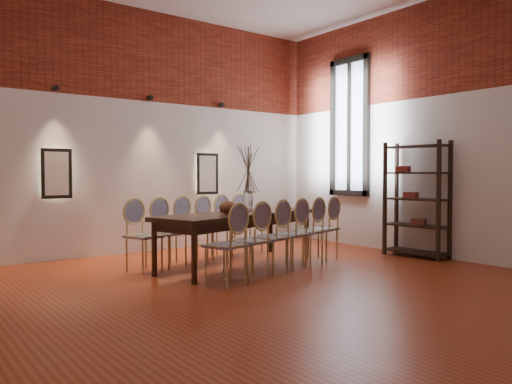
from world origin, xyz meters
TOP-DOWN VIEW (x-y plane):
  - floor at (0.00, 0.00)m, footprint 7.00×7.00m
  - wall_back at (0.00, 3.55)m, footprint 7.00×0.10m
  - wall_right at (3.55, 0.00)m, footprint 0.10×7.00m
  - brick_band_back at (0.00, 3.48)m, footprint 7.00×0.02m
  - brick_band_right at (3.48, 0.00)m, footprint 0.02×7.00m
  - niche_left at (-1.30, 3.45)m, footprint 0.36×0.06m
  - niche_right at (1.30, 3.45)m, footprint 0.36×0.06m
  - spot_fixture_left at (-1.30, 3.42)m, footprint 0.08×0.10m
  - spot_fixture_mid at (0.20, 3.42)m, footprint 0.08×0.10m
  - spot_fixture_right at (1.60, 3.42)m, footprint 0.08×0.10m
  - window_glass at (3.46, 2.00)m, footprint 0.02×0.78m
  - window_frame at (3.44, 2.00)m, footprint 0.08×0.90m
  - window_mullion at (3.44, 2.00)m, footprint 0.06×0.06m
  - dining_table at (0.66, 1.53)m, footprint 2.80×1.54m
  - chair_near_a at (-0.23, 0.55)m, footprint 0.54×0.54m
  - chair_near_b at (0.20, 0.67)m, footprint 0.54×0.54m
  - chair_near_c at (0.63, 0.79)m, footprint 0.54×0.54m
  - chair_near_d at (1.06, 0.91)m, footprint 0.54×0.54m
  - chair_near_e at (1.49, 1.02)m, footprint 0.54×0.54m
  - chair_near_f at (1.92, 1.14)m, footprint 0.54×0.54m
  - chair_far_a at (-0.61, 1.91)m, footprint 0.54×0.54m
  - chair_far_b at (-0.18, 2.03)m, footprint 0.54×0.54m
  - chair_far_c at (0.25, 2.15)m, footprint 0.54×0.54m
  - chair_far_d at (0.68, 2.27)m, footprint 0.54×0.54m
  - chair_far_e at (1.11, 2.39)m, footprint 0.54×0.54m
  - chair_far_f at (1.54, 2.51)m, footprint 0.54×0.54m
  - vase at (0.86, 1.59)m, footprint 0.14×0.14m
  - dried_branches at (0.86, 1.59)m, footprint 0.50×0.50m
  - bowl at (0.38, 1.40)m, footprint 0.24×0.24m
  - book at (0.58, 1.63)m, footprint 0.30×0.24m
  - shelving_rack at (3.28, 0.45)m, footprint 0.43×1.02m

SIDE VIEW (x-z plane):
  - floor at x=0.00m, z-range -0.02..0.00m
  - dining_table at x=0.66m, z-range 0.00..0.75m
  - chair_near_a at x=-0.23m, z-range 0.00..0.94m
  - chair_near_b at x=0.20m, z-range 0.00..0.94m
  - chair_near_c at x=0.63m, z-range 0.00..0.94m
  - chair_near_d at x=1.06m, z-range 0.00..0.94m
  - chair_near_e at x=1.49m, z-range 0.00..0.94m
  - chair_near_f at x=1.92m, z-range 0.00..0.94m
  - chair_far_a at x=-0.61m, z-range 0.00..0.94m
  - chair_far_b at x=-0.18m, z-range 0.00..0.94m
  - chair_far_c at x=0.25m, z-range 0.00..0.94m
  - chair_far_d at x=0.68m, z-range 0.00..0.94m
  - chair_far_e at x=1.11m, z-range 0.00..0.94m
  - chair_far_f at x=1.54m, z-range 0.00..0.94m
  - book at x=0.58m, z-range 0.75..0.78m
  - bowl at x=0.38m, z-range 0.75..0.93m
  - vase at x=0.86m, z-range 0.75..1.05m
  - shelving_rack at x=3.28m, z-range 0.00..1.80m
  - niche_left at x=-1.30m, z-range 0.97..1.63m
  - niche_right at x=1.30m, z-range 0.97..1.63m
  - dried_branches at x=0.86m, z-range 1.00..1.70m
  - wall_back at x=0.00m, z-range 0.00..4.00m
  - wall_right at x=3.55m, z-range 0.00..4.00m
  - window_glass at x=3.46m, z-range 0.96..3.34m
  - window_frame at x=3.44m, z-range 0.90..3.40m
  - window_mullion at x=3.44m, z-range 0.95..3.35m
  - spot_fixture_left at x=-1.30m, z-range 2.51..2.59m
  - spot_fixture_mid at x=0.20m, z-range 2.51..2.59m
  - spot_fixture_right at x=1.60m, z-range 2.51..2.59m
  - brick_band_back at x=0.00m, z-range 2.50..4.00m
  - brick_band_right at x=3.48m, z-range 2.50..4.00m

